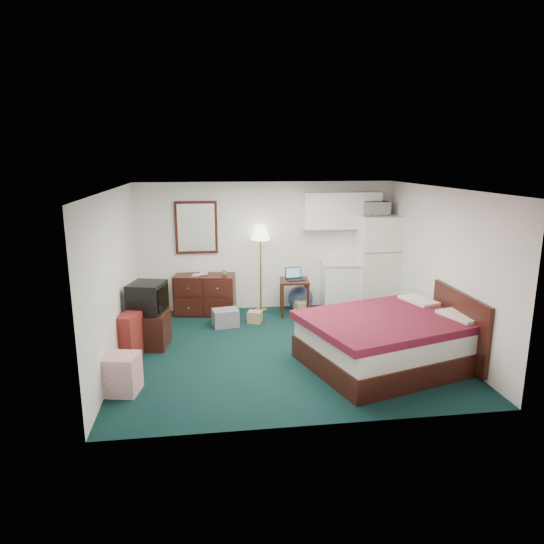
{
  "coord_description": "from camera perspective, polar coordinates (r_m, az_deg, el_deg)",
  "views": [
    {
      "loc": [
        -1.16,
        -7.06,
        2.93
      ],
      "look_at": [
        -0.12,
        0.54,
        1.13
      ],
      "focal_mm": 32.0,
      "sensor_mm": 36.0,
      "label": 1
    }
  ],
  "objects": [
    {
      "name": "upper_cabinets",
      "position": [
        9.55,
        8.19,
        7.19
      ],
      "size": [
        1.5,
        0.35,
        0.7
      ],
      "primitive_type": null,
      "color": "white",
      "rests_on": "walls"
    },
    {
      "name": "fridge",
      "position": [
        9.73,
        12.17,
        1.07
      ],
      "size": [
        0.79,
        0.79,
        1.87
      ],
      "primitive_type": null,
      "rotation": [
        0.0,
        0.0,
        -0.03
      ],
      "color": "white",
      "rests_on": "floor"
    },
    {
      "name": "book_b",
      "position": [
        9.33,
        -8.57,
        0.37
      ],
      "size": [
        0.16,
        0.03,
        0.21
      ],
      "primitive_type": "imported",
      "rotation": [
        0.0,
        0.0,
        -0.07
      ],
      "color": "tan",
      "rests_on": "dresser"
    },
    {
      "name": "retail_box",
      "position": [
        6.59,
        -17.19,
        -11.4
      ],
      "size": [
        0.47,
        0.47,
        0.5
      ],
      "primitive_type": null,
      "rotation": [
        0.0,
        0.0,
        -0.2
      ],
      "color": "white",
      "rests_on": "floor"
    },
    {
      "name": "desk",
      "position": [
        9.3,
        2.62,
        -2.96
      ],
      "size": [
        0.59,
        0.59,
        0.68
      ],
      "primitive_type": null,
      "rotation": [
        0.0,
        0.0,
        -0.1
      ],
      "color": "black",
      "rests_on": "floor"
    },
    {
      "name": "floor",
      "position": [
        7.73,
        1.46,
        -9.07
      ],
      "size": [
        5.0,
        4.5,
        0.01
      ],
      "primitive_type": "cube",
      "color": "black",
      "rests_on": "ground"
    },
    {
      "name": "mug",
      "position": [
        9.17,
        -5.65,
        -0.08
      ],
      "size": [
        0.12,
        0.1,
        0.12
      ],
      "primitive_type": "imported",
      "rotation": [
        0.0,
        0.0,
        0.06
      ],
      "color": "#4E843B",
      "rests_on": "dresser"
    },
    {
      "name": "floor_lamp",
      "position": [
        9.4,
        -1.34,
        0.42
      ],
      "size": [
        0.44,
        0.44,
        1.7
      ],
      "primitive_type": null,
      "rotation": [
        0.0,
        0.0,
        -0.23
      ],
      "color": "#B4933C",
      "rests_on": "floor"
    },
    {
      "name": "headboard",
      "position": [
        7.64,
        21.11,
        -5.87
      ],
      "size": [
        0.06,
        1.56,
        1.0
      ],
      "primitive_type": null,
      "color": "black",
      "rests_on": "walls"
    },
    {
      "name": "mirror",
      "position": [
        9.37,
        -8.9,
        5.2
      ],
      "size": [
        0.8,
        0.06,
        1.0
      ],
      "primitive_type": null,
      "color": "white",
      "rests_on": "walls"
    },
    {
      "name": "exercise_ball",
      "position": [
        9.57,
        3.35,
        -3.08
      ],
      "size": [
        0.56,
        0.56,
        0.5
      ],
      "primitive_type": "sphere",
      "rotation": [
        0.0,
        0.0,
        0.14
      ],
      "color": "navy",
      "rests_on": "floor"
    },
    {
      "name": "cardboard_box_b",
      "position": [
        9.3,
        3.48,
        -4.29
      ],
      "size": [
        0.27,
        0.3,
        0.27
      ],
      "primitive_type": null,
      "rotation": [
        0.0,
        0.0,
        0.15
      ],
      "color": "tan",
      "rests_on": "floor"
    },
    {
      "name": "bed",
      "position": [
        7.26,
        13.51,
        -7.93
      ],
      "size": [
        2.65,
        2.32,
        0.72
      ],
      "primitive_type": null,
      "rotation": [
        0.0,
        0.0,
        0.29
      ],
      "color": "#43131D",
      "rests_on": "floor"
    },
    {
      "name": "dresser",
      "position": [
        9.39,
        -7.89,
        -2.64
      ],
      "size": [
        1.2,
        0.69,
        0.77
      ],
      "primitive_type": null,
      "rotation": [
        0.0,
        0.0,
        -0.16
      ],
      "color": "black",
      "rests_on": "floor"
    },
    {
      "name": "microwave",
      "position": [
        9.56,
        12.14,
        7.52
      ],
      "size": [
        0.5,
        0.3,
        0.33
      ],
      "primitive_type": "imported",
      "rotation": [
        0.0,
        0.0,
        0.07
      ],
      "color": "white",
      "rests_on": "fridge"
    },
    {
      "name": "tv_stand",
      "position": [
        8.0,
        -14.14,
        -6.56
      ],
      "size": [
        0.64,
        0.68,
        0.56
      ],
      "primitive_type": null,
      "rotation": [
        0.0,
        0.0,
        -0.15
      ],
      "color": "black",
      "rests_on": "floor"
    },
    {
      "name": "book_a",
      "position": [
        9.28,
        -9.3,
        0.22
      ],
      "size": [
        0.14,
        0.06,
        0.2
      ],
      "primitive_type": "imported",
      "rotation": [
        0.0,
        0.0,
        -0.3
      ],
      "color": "tan",
      "rests_on": "dresser"
    },
    {
      "name": "cardboard_box_a",
      "position": [
        8.9,
        -2.03,
        -5.3
      ],
      "size": [
        0.31,
        0.28,
        0.21
      ],
      "primitive_type": null,
      "rotation": [
        0.0,
        0.0,
        -0.34
      ],
      "color": "tan",
      "rests_on": "floor"
    },
    {
      "name": "suitcase",
      "position": [
        7.63,
        -16.42,
        -7.22
      ],
      "size": [
        0.38,
        0.48,
        0.67
      ],
      "primitive_type": null,
      "rotation": [
        0.0,
        0.0,
        -0.33
      ],
      "color": "maroon",
      "rests_on": "floor"
    },
    {
      "name": "laptop",
      "position": [
        9.18,
        2.77,
        -0.29
      ],
      "size": [
        0.37,
        0.32,
        0.22
      ],
      "primitive_type": null,
      "rotation": [
        0.0,
        0.0,
        0.22
      ],
      "color": "black",
      "rests_on": "desk"
    },
    {
      "name": "walls",
      "position": [
        7.35,
        1.52,
        -0.02
      ],
      "size": [
        5.01,
        4.51,
        2.5
      ],
      "color": "white",
      "rests_on": "floor"
    },
    {
      "name": "ceiling",
      "position": [
        7.16,
        1.58,
        9.76
      ],
      "size": [
        5.0,
        4.5,
        0.01
      ],
      "primitive_type": "cube",
      "color": "white",
      "rests_on": "walls"
    },
    {
      "name": "crt_tv",
      "position": [
        7.87,
        -14.46,
        -2.94
      ],
      "size": [
        0.65,
        0.68,
        0.48
      ],
      "primitive_type": null,
      "rotation": [
        0.0,
        0.0,
        -0.26
      ],
      "color": "black",
      "rests_on": "tv_stand"
    },
    {
      "name": "file_bin",
      "position": [
        8.73,
        -5.5,
        -5.38
      ],
      "size": [
        0.5,
        0.41,
        0.31
      ],
      "primitive_type": null,
      "rotation": [
        0.0,
        0.0,
        0.18
      ],
      "color": "gray",
      "rests_on": "floor"
    },
    {
      "name": "kitchen_counter",
      "position": [
        9.67,
        8.47,
        -1.69
      ],
      "size": [
        0.9,
        0.72,
        0.93
      ],
      "primitive_type": null,
      "rotation": [
        0.0,
        0.0,
        -0.08
      ],
      "color": "white",
      "rests_on": "floor"
    }
  ]
}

